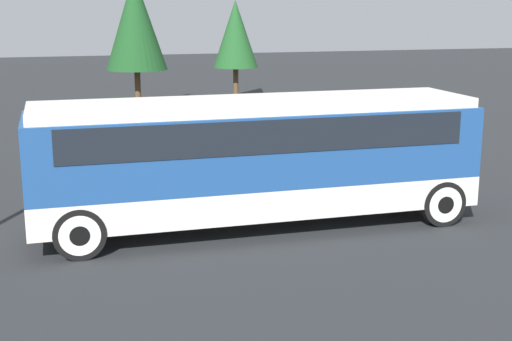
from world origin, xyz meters
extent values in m
plane|color=#26282B|center=(0.00, 0.00, 0.00)|extent=(120.00, 120.00, 0.00)
cube|color=silver|center=(0.00, 0.00, 0.81)|extent=(10.24, 2.52, 0.70)
cube|color=navy|center=(0.00, 0.00, 1.97)|extent=(10.24, 2.52, 1.63)
cube|color=black|center=(0.00, 0.00, 2.37)|extent=(9.01, 2.56, 0.73)
cube|color=silver|center=(0.00, 0.00, 2.90)|extent=(10.03, 2.32, 0.22)
cube|color=navy|center=(4.97, 0.00, 1.74)|extent=(0.36, 2.42, 1.86)
cylinder|color=black|center=(4.25, -1.15, 0.54)|extent=(1.09, 0.28, 1.09)
cylinder|color=silver|center=(4.25, -1.15, 0.54)|extent=(0.85, 0.30, 0.85)
cylinder|color=black|center=(4.25, -1.15, 0.54)|extent=(0.41, 0.32, 0.41)
cylinder|color=black|center=(4.25, 1.15, 0.54)|extent=(1.09, 0.28, 1.09)
cylinder|color=silver|center=(4.25, 1.15, 0.54)|extent=(0.85, 0.30, 0.85)
cylinder|color=black|center=(4.25, 1.15, 0.54)|extent=(0.41, 0.32, 0.41)
cylinder|color=black|center=(-4.09, -1.15, 0.54)|extent=(1.09, 0.28, 1.09)
cylinder|color=silver|center=(-4.09, -1.15, 0.54)|extent=(0.85, 0.30, 0.85)
cylinder|color=black|center=(-4.09, -1.15, 0.54)|extent=(0.41, 0.32, 0.41)
cylinder|color=black|center=(-4.09, 1.15, 0.54)|extent=(1.09, 0.28, 1.09)
cylinder|color=silver|center=(-4.09, 1.15, 0.54)|extent=(0.85, 0.30, 0.85)
cylinder|color=black|center=(-4.09, 1.15, 0.54)|extent=(0.41, 0.32, 0.41)
cube|color=#BCBCC1|center=(4.32, 5.27, 0.56)|extent=(4.19, 1.72, 0.64)
cube|color=black|center=(4.15, 5.27, 1.11)|extent=(2.18, 1.55, 0.46)
cylinder|color=black|center=(5.96, 4.50, 0.32)|extent=(0.65, 0.22, 0.65)
cylinder|color=black|center=(5.96, 4.50, 0.32)|extent=(0.25, 0.26, 0.25)
cylinder|color=black|center=(5.96, 6.04, 0.32)|extent=(0.65, 0.22, 0.65)
cylinder|color=black|center=(5.96, 6.04, 0.32)|extent=(0.25, 0.26, 0.25)
cylinder|color=black|center=(2.67, 4.50, 0.32)|extent=(0.65, 0.22, 0.65)
cylinder|color=black|center=(2.67, 4.50, 0.32)|extent=(0.25, 0.26, 0.25)
cylinder|color=black|center=(2.67, 6.04, 0.32)|extent=(0.65, 0.22, 0.65)
cylinder|color=black|center=(2.67, 6.04, 0.32)|extent=(0.25, 0.26, 0.25)
cube|color=#7A6B5B|center=(-2.36, 6.63, 0.52)|extent=(4.75, 1.86, 0.57)
cube|color=black|center=(-2.55, 6.63, 1.06)|extent=(2.47, 1.68, 0.51)
cylinder|color=black|center=(-0.42, 5.79, 0.31)|extent=(0.62, 0.22, 0.62)
cylinder|color=black|center=(-0.42, 5.79, 0.31)|extent=(0.24, 0.26, 0.24)
cylinder|color=black|center=(-0.42, 7.47, 0.31)|extent=(0.62, 0.22, 0.62)
cylinder|color=black|center=(-0.42, 7.47, 0.31)|extent=(0.24, 0.26, 0.24)
cylinder|color=black|center=(-4.30, 5.79, 0.31)|extent=(0.62, 0.22, 0.62)
cylinder|color=black|center=(-4.30, 5.79, 0.31)|extent=(0.24, 0.26, 0.24)
cylinder|color=black|center=(-4.30, 7.47, 0.31)|extent=(0.62, 0.22, 0.62)
cylinder|color=black|center=(-4.30, 7.47, 0.31)|extent=(0.24, 0.26, 0.24)
cylinder|color=brown|center=(4.98, 21.33, 0.93)|extent=(0.28, 0.28, 1.87)
cone|color=#1E5123|center=(4.98, 21.33, 3.62)|extent=(2.36, 2.36, 3.49)
cylinder|color=brown|center=(-0.55, 18.46, 1.06)|extent=(0.28, 0.28, 2.13)
cone|color=#19471E|center=(-0.55, 18.46, 4.33)|extent=(2.87, 2.87, 4.40)
camera|label=1|loc=(-4.43, -15.48, 5.11)|focal=50.00mm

